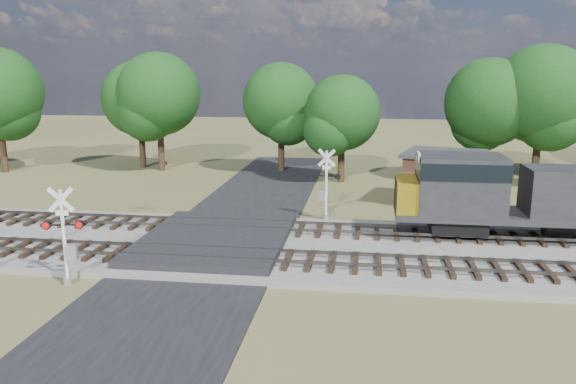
# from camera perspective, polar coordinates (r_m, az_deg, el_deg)

# --- Properties ---
(ground) EXTENTS (160.00, 160.00, 0.00)m
(ground) POSITION_cam_1_polar(r_m,az_deg,el_deg) (27.92, -7.66, -5.88)
(ground) COLOR #4C4E2A
(ground) RESTS_ON ground
(ballast_bed) EXTENTS (140.00, 10.00, 0.30)m
(ballast_bed) POSITION_cam_1_polar(r_m,az_deg,el_deg) (27.52, 13.25, -6.05)
(ballast_bed) COLOR gray
(ballast_bed) RESTS_ON ground
(road) EXTENTS (7.00, 60.00, 0.08)m
(road) POSITION_cam_1_polar(r_m,az_deg,el_deg) (27.91, -7.66, -5.80)
(road) COLOR black
(road) RESTS_ON ground
(crossing_panel) EXTENTS (7.00, 9.00, 0.62)m
(crossing_panel) POSITION_cam_1_polar(r_m,az_deg,el_deg) (28.29, -7.40, -4.97)
(crossing_panel) COLOR #262628
(crossing_panel) RESTS_ON ground
(track_near) EXTENTS (140.00, 2.60, 0.33)m
(track_near) POSITION_cam_1_polar(r_m,az_deg,el_deg) (25.27, -2.01, -6.73)
(track_near) COLOR black
(track_near) RESTS_ON ballast_bed
(track_far) EXTENTS (140.00, 2.60, 0.33)m
(track_far) POSITION_cam_1_polar(r_m,az_deg,el_deg) (29.99, -0.37, -3.67)
(track_far) COLOR black
(track_far) RESTS_ON ballast_bed
(crossing_signal_near) EXTENTS (1.64, 0.46, 4.11)m
(crossing_signal_near) POSITION_cam_1_polar(r_m,az_deg,el_deg) (24.55, -21.55, -5.00)
(crossing_signal_near) COLOR silver
(crossing_signal_near) RESTS_ON ground
(crossing_signal_far) EXTENTS (1.69, 0.41, 4.22)m
(crossing_signal_far) POSITION_cam_1_polar(r_m,az_deg,el_deg) (33.04, 3.75, 0.18)
(crossing_signal_far) COLOR silver
(crossing_signal_far) RESTS_ON ground
(equipment_shed) EXTENTS (6.23, 6.23, 3.45)m
(equipment_shed) POSITION_cam_1_polar(r_m,az_deg,el_deg) (38.39, 15.55, 1.43)
(equipment_shed) COLOR #40291B
(equipment_shed) RESTS_ON ground
(treeline) EXTENTS (76.60, 11.10, 11.62)m
(treeline) POSITION_cam_1_polar(r_m,az_deg,el_deg) (46.00, 9.49, 9.55)
(treeline) COLOR black
(treeline) RESTS_ON ground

